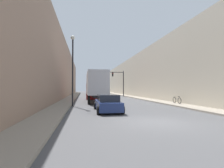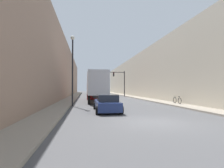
# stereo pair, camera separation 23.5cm
# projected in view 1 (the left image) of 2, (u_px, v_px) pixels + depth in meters

# --- Properties ---
(ground_plane) EXTENTS (200.00, 200.00, 0.00)m
(ground_plane) POSITION_uv_depth(u_px,v_px,m) (156.00, 122.00, 9.88)
(ground_plane) COLOR #4C4C4F
(sidewalk_right) EXTENTS (2.06, 80.00, 0.15)m
(sidewalk_right) POSITION_uv_depth(u_px,v_px,m) (129.00, 96.00, 40.51)
(sidewalk_right) COLOR gray
(sidewalk_right) RESTS_ON ground
(sidewalk_left) EXTENTS (2.06, 80.00, 0.15)m
(sidewalk_left) POSITION_uv_depth(u_px,v_px,m) (73.00, 97.00, 38.43)
(sidewalk_left) COLOR gray
(sidewalk_left) RESTS_ON ground
(building_right) EXTENTS (6.00, 80.00, 9.47)m
(building_right) POSITION_uv_depth(u_px,v_px,m) (145.00, 76.00, 41.28)
(building_right) COLOR #BCB29E
(building_right) RESTS_ON ground
(building_left) EXTENTS (6.00, 80.00, 11.05)m
(building_left) POSITION_uv_depth(u_px,v_px,m) (54.00, 72.00, 37.90)
(building_left) COLOR #997A66
(building_left) RESTS_ON ground
(semi_truck) EXTENTS (2.48, 12.27, 4.07)m
(semi_truck) POSITION_uv_depth(u_px,v_px,m) (95.00, 86.00, 25.52)
(semi_truck) COLOR silver
(semi_truck) RESTS_ON ground
(sedan_car) EXTENTS (2.04, 4.79, 1.41)m
(sedan_car) POSITION_uv_depth(u_px,v_px,m) (107.00, 103.00, 14.62)
(sedan_car) COLOR navy
(sedan_car) RESTS_ON ground
(traffic_signal_gantry) EXTENTS (7.77, 0.35, 5.95)m
(traffic_signal_gantry) POSITION_uv_depth(u_px,v_px,m) (115.00, 78.00, 40.77)
(traffic_signal_gantry) COLOR black
(traffic_signal_gantry) RESTS_ON ground
(street_lamp) EXTENTS (0.44, 0.44, 7.62)m
(street_lamp) POSITION_uv_depth(u_px,v_px,m) (73.00, 62.00, 18.79)
(street_lamp) COLOR black
(street_lamp) RESTS_ON ground
(parked_bicycle) EXTENTS (0.44, 1.82, 0.86)m
(parked_bicycle) POSITION_uv_depth(u_px,v_px,m) (177.00, 100.00, 20.52)
(parked_bicycle) COLOR black
(parked_bicycle) RESTS_ON sidewalk_right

